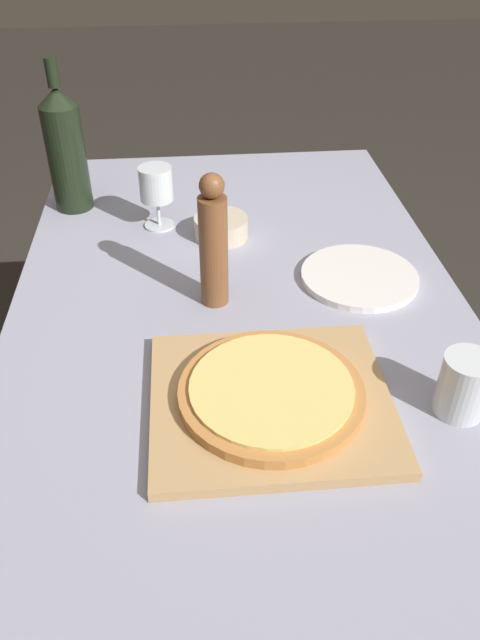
{
  "coord_description": "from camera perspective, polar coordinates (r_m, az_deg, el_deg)",
  "views": [
    {
      "loc": [
        -0.09,
        -0.89,
        1.42
      ],
      "look_at": [
        -0.01,
        -0.05,
        0.78
      ],
      "focal_mm": 35.0,
      "sensor_mm": 36.0,
      "label": 1
    }
  ],
  "objects": [
    {
      "name": "cutting_board",
      "position": [
        0.98,
        2.83,
        -7.4
      ],
      "size": [
        0.37,
        0.33,
        0.02
      ],
      "color": "tan",
      "rests_on": "dining_table"
    },
    {
      "name": "dinner_plate",
      "position": [
        1.28,
        10.86,
        3.92
      ],
      "size": [
        0.24,
        0.24,
        0.01
      ],
      "color": "white",
      "rests_on": "dining_table"
    },
    {
      "name": "small_bowl",
      "position": [
        1.4,
        -1.74,
        8.47
      ],
      "size": [
        0.12,
        0.12,
        0.05
      ],
      "color": "beige",
      "rests_on": "dining_table"
    },
    {
      "name": "pizza",
      "position": [
        0.96,
        2.87,
        -6.53
      ],
      "size": [
        0.29,
        0.29,
        0.02
      ],
      "color": "#BC7A3D",
      "rests_on": "cutting_board"
    },
    {
      "name": "ground_plane",
      "position": [
        1.67,
        0.25,
        -20.85
      ],
      "size": [
        12.0,
        12.0,
        0.0
      ],
      "primitive_type": "plane",
      "color": "#2D2823"
    },
    {
      "name": "dining_table",
      "position": [
        1.18,
        0.33,
        -4.11
      ],
      "size": [
        0.87,
        1.62,
        0.72
      ],
      "color": "#9393A8",
      "rests_on": "ground_plane"
    },
    {
      "name": "wine_glass",
      "position": [
        1.42,
        -7.68,
        12.03
      ],
      "size": [
        0.07,
        0.07,
        0.14
      ],
      "color": "silver",
      "rests_on": "dining_table"
    },
    {
      "name": "pepper_mill",
      "position": [
        1.14,
        -2.44,
        6.95
      ],
      "size": [
        0.05,
        0.05,
        0.26
      ],
      "color": "brown",
      "rests_on": "dining_table"
    },
    {
      "name": "wine_bottle",
      "position": [
        1.54,
        -15.66,
        14.84
      ],
      "size": [
        0.09,
        0.09,
        0.35
      ],
      "color": "black",
      "rests_on": "dining_table"
    },
    {
      "name": "drinking_tumbler",
      "position": [
        1.0,
        19.8,
        -5.64
      ],
      "size": [
        0.08,
        0.08,
        0.1
      ],
      "color": "silver",
      "rests_on": "dining_table"
    }
  ]
}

